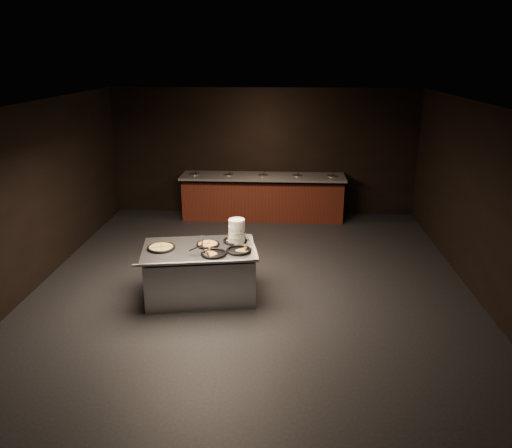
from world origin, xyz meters
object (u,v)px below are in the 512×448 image
(serving_counter, at_px, (200,273))
(pan_cheese_whole, at_px, (208,244))
(plate_stack, at_px, (237,231))
(pan_veggie_whole, at_px, (161,248))

(serving_counter, bearing_deg, pan_cheese_whole, 35.45)
(plate_stack, xyz_separation_m, pan_veggie_whole, (-1.12, -0.30, -0.17))
(serving_counter, height_order, plate_stack, plate_stack)
(serving_counter, bearing_deg, plate_stack, 13.90)
(serving_counter, distance_m, pan_cheese_whole, 0.47)
(serving_counter, height_order, pan_veggie_whole, pan_veggie_whole)
(serving_counter, distance_m, plate_stack, 0.86)
(serving_counter, relative_size, plate_stack, 4.82)
(pan_veggie_whole, bearing_deg, plate_stack, 15.10)
(serving_counter, relative_size, pan_veggie_whole, 4.37)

